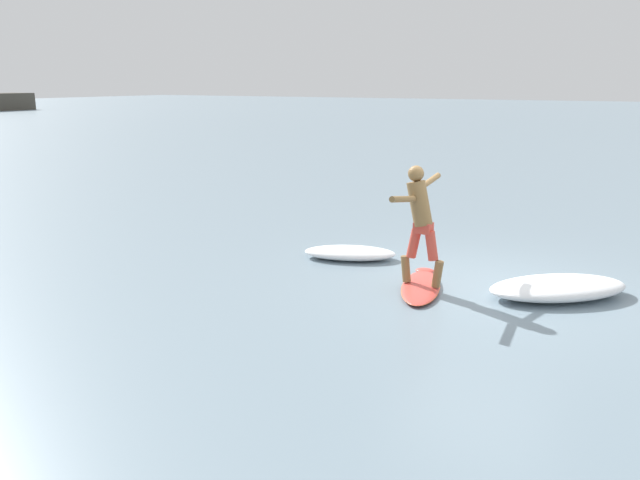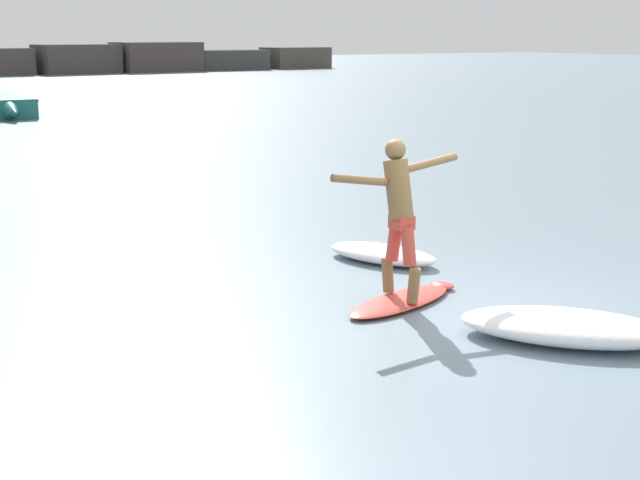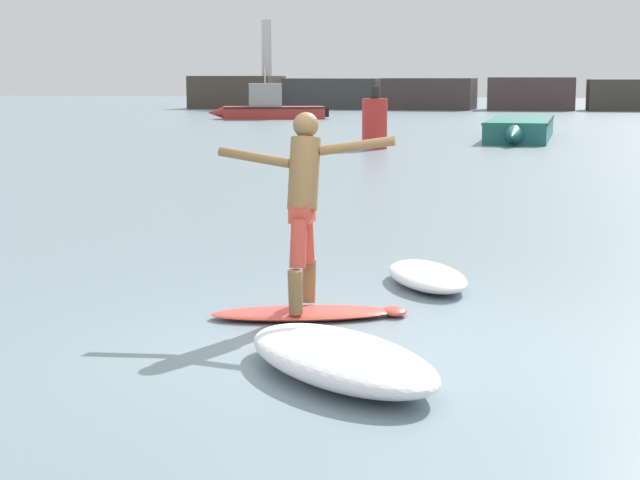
% 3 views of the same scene
% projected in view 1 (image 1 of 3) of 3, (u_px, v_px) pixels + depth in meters
% --- Properties ---
extents(ground_plane, '(200.00, 200.00, 0.00)m').
position_uv_depth(ground_plane, '(480.00, 287.00, 9.74)').
color(ground_plane, gray).
extents(surfboard, '(1.90, 1.03, 0.23)m').
position_uv_depth(surfboard, '(421.00, 286.00, 9.62)').
color(surfboard, '#E14B41').
rests_on(surfboard, ground).
extents(surfer, '(1.69, 0.70, 1.82)m').
position_uv_depth(surfer, '(420.00, 215.00, 9.34)').
color(surfer, brown).
rests_on(surfer, surfboard).
extents(wave_foam_at_tail, '(1.29, 1.80, 0.23)m').
position_uv_depth(wave_foam_at_tail, '(350.00, 253.00, 11.24)').
color(wave_foam_at_tail, white).
rests_on(wave_foam_at_tail, ground).
extents(wave_foam_at_nose, '(2.16, 2.28, 0.29)m').
position_uv_depth(wave_foam_at_nose, '(558.00, 288.00, 9.24)').
color(wave_foam_at_nose, white).
rests_on(wave_foam_at_nose, ground).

